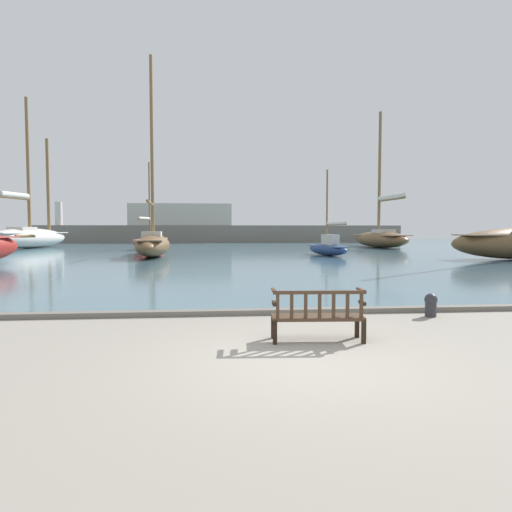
% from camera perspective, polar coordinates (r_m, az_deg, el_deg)
% --- Properties ---
extents(ground_plane, '(160.00, 160.00, 0.00)m').
position_cam_1_polar(ground_plane, '(6.96, 5.85, -13.05)').
color(ground_plane, gray).
extents(harbor_water, '(100.00, 80.00, 0.08)m').
position_cam_1_polar(harbor_water, '(50.60, -3.93, 1.12)').
color(harbor_water, slate).
rests_on(harbor_water, ground).
extents(quay_edge_kerb, '(40.00, 0.30, 0.12)m').
position_cam_1_polar(quay_edge_kerb, '(10.65, 1.77, -6.96)').
color(quay_edge_kerb, slate).
rests_on(quay_edge_kerb, ground).
extents(park_bench, '(1.63, 0.61, 0.92)m').
position_cam_1_polar(park_bench, '(8.12, 7.72, -7.29)').
color(park_bench, black).
rests_on(park_bench, ground).
extents(sailboat_far_port, '(6.33, 11.86, 15.25)m').
position_cam_1_polar(sailboat_far_port, '(51.94, -26.60, 2.33)').
color(sailboat_far_port, silver).
rests_on(sailboat_far_port, harbor_water).
extents(sailboat_nearest_port, '(2.50, 5.30, 6.25)m').
position_cam_1_polar(sailboat_nearest_port, '(33.69, 8.98, 1.09)').
color(sailboat_nearest_port, navy).
rests_on(sailboat_nearest_port, harbor_water).
extents(sailboat_far_starboard, '(3.05, 7.62, 8.35)m').
position_cam_1_polar(sailboat_far_starboard, '(45.09, -13.20, 1.72)').
color(sailboat_far_starboard, maroon).
rests_on(sailboat_far_starboard, harbor_water).
extents(sailboat_nearest_starboard, '(2.93, 10.56, 14.09)m').
position_cam_1_polar(sailboat_nearest_starboard, '(33.10, -12.77, 1.60)').
color(sailboat_nearest_starboard, brown).
rests_on(sailboat_nearest_starboard, harbor_water).
extents(sailboat_centre_channel, '(4.04, 11.11, 14.28)m').
position_cam_1_polar(sailboat_centre_channel, '(50.10, 15.25, 2.32)').
color(sailboat_centre_channel, brown).
rests_on(sailboat_centre_channel, harbor_water).
extents(mooring_bollard, '(0.29, 0.29, 0.53)m').
position_cam_1_polar(mooring_bollard, '(11.04, 21.01, -5.62)').
color(mooring_bollard, '#2D2D33').
rests_on(mooring_bollard, ground).
extents(far_breakwater, '(53.49, 2.40, 5.91)m').
position_cam_1_polar(far_breakwater, '(67.14, -5.56, 3.27)').
color(far_breakwater, slate).
rests_on(far_breakwater, ground).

